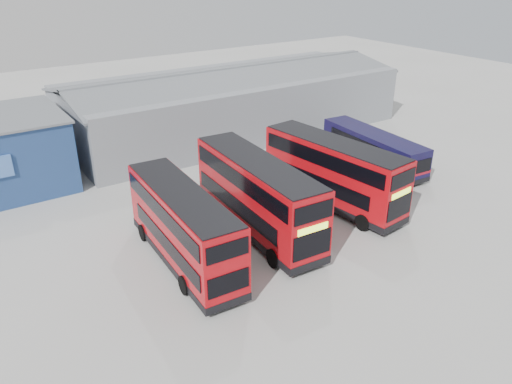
# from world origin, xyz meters

# --- Properties ---
(ground_plane) EXTENTS (120.00, 120.00, 0.00)m
(ground_plane) POSITION_xyz_m (0.00, 0.00, 0.00)
(ground_plane) COLOR #9D9D98
(ground_plane) RESTS_ON ground
(maintenance_shed) EXTENTS (30.50, 12.00, 5.89)m
(maintenance_shed) POSITION_xyz_m (8.00, 20.00, 2.60)
(maintenance_shed) COLOR gray
(maintenance_shed) RESTS_ON ground
(double_decker_left) EXTENTS (2.96, 10.01, 4.18)m
(double_decker_left) POSITION_xyz_m (-6.10, 2.08, 2.08)
(double_decker_left) COLOR #BA0A12
(double_decker_left) RESTS_ON ground
(double_decker_centre) EXTENTS (3.23, 10.81, 4.51)m
(double_decker_centre) POSITION_xyz_m (-1.03, 2.73, 2.25)
(double_decker_centre) COLOR #BA0A12
(double_decker_centre) RESTS_ON ground
(double_decker_right) EXTENTS (3.57, 10.51, 4.36)m
(double_decker_right) POSITION_xyz_m (5.01, 2.99, 2.17)
(double_decker_right) COLOR #BA0A12
(double_decker_right) RESTS_ON ground
(single_decker_blue) EXTENTS (3.00, 9.91, 2.65)m
(single_decker_blue) POSITION_xyz_m (12.18, 6.31, 1.32)
(single_decker_blue) COLOR black
(single_decker_blue) RESTS_ON ground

